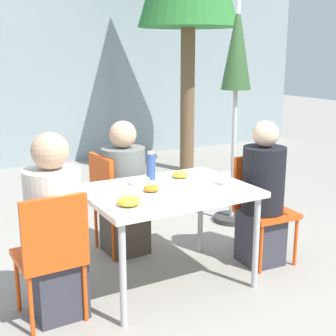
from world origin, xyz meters
TOP-DOWN VIEW (x-y plane):
  - ground_plane at (0.00, 0.00)m, footprint 24.00×24.00m
  - building_facade at (0.00, 4.36)m, footprint 10.00×0.20m
  - dining_table at (0.00, 0.00)m, footprint 1.16×0.85m
  - chair_left at (-0.88, -0.10)m, footprint 0.41×0.41m
  - person_left at (-0.83, -0.02)m, footprint 0.35×0.35m
  - chair_right at (0.88, 0.02)m, footprint 0.42×0.42m
  - person_right at (0.83, -0.05)m, footprint 0.34×0.34m
  - chair_far at (-0.13, 0.72)m, footprint 0.43×0.43m
  - person_far at (-0.04, 0.67)m, footprint 0.36×0.36m
  - closed_umbrella at (1.21, 0.84)m, footprint 0.36×0.36m
  - plate_0 at (-0.16, -0.05)m, footprint 0.20×0.20m
  - plate_1 at (-0.42, -0.25)m, footprint 0.27×0.27m
  - plate_2 at (0.20, 0.17)m, footprint 0.23×0.23m
  - bottle at (0.01, 0.28)m, footprint 0.07×0.07m
  - drinking_cup at (0.40, -0.14)m, footprint 0.07×0.07m
  - salad_bowl at (-0.13, 0.19)m, footprint 0.14×0.14m

SIDE VIEW (x-z plane):
  - ground_plane at x=0.00m, z-range 0.00..0.00m
  - chair_left at x=-0.88m, z-range 0.07..0.93m
  - chair_right at x=0.88m, z-range 0.07..0.93m
  - chair_far at x=-0.13m, z-range 0.07..0.93m
  - person_far at x=-0.04m, z-range -0.04..1.10m
  - person_right at x=0.83m, z-range -0.03..1.13m
  - person_left at x=-0.83m, z-range -0.03..1.18m
  - dining_table at x=0.00m, z-range 0.30..1.04m
  - plate_0 at x=-0.16m, z-range 0.73..0.78m
  - salad_bowl at x=-0.13m, z-range 0.73..0.78m
  - plate_2 at x=0.20m, z-range 0.73..0.79m
  - plate_1 at x=-0.42m, z-range 0.72..0.80m
  - drinking_cup at x=0.40m, z-range 0.73..0.84m
  - bottle at x=0.01m, z-range 0.73..0.95m
  - building_facade at x=0.00m, z-range 0.00..3.00m
  - closed_umbrella at x=1.21m, z-range 0.48..2.63m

